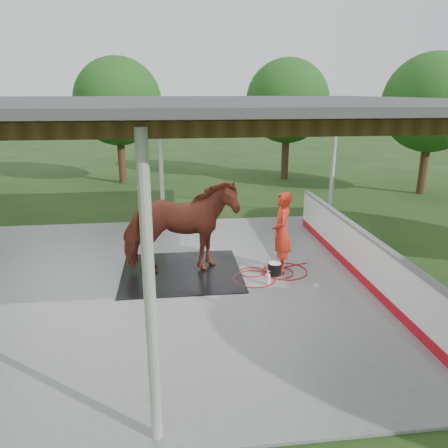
{
  "coord_description": "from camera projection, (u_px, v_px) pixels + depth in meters",
  "views": [
    {
      "loc": [
        0.28,
        -9.28,
        4.24
      ],
      "look_at": [
        1.51,
        0.57,
        1.22
      ],
      "focal_mm": 35.0,
      "sensor_mm": 36.0,
      "label": 1
    }
  ],
  "objects": [
    {
      "name": "handler",
      "position": [
        282.0,
        233.0,
        10.37
      ],
      "size": [
        0.6,
        0.79,
        1.95
      ],
      "primitive_type": "imported",
      "rotation": [
        0.0,
        0.0,
        -1.77
      ],
      "color": "red",
      "rests_on": "concrete_slab"
    },
    {
      "name": "rubber_mat",
      "position": [
        181.0,
        272.0,
        10.54
      ],
      "size": [
        2.84,
        2.66,
        0.02
      ],
      "primitive_type": "cube",
      "color": "black",
      "rests_on": "concrete_slab"
    },
    {
      "name": "wash_bucket",
      "position": [
        275.0,
        269.0,
        10.37
      ],
      "size": [
        0.32,
        0.32,
        0.3
      ],
      "color": "black",
      "rests_on": "concrete_slab"
    },
    {
      "name": "concrete_slab",
      "position": [
        162.0,
        283.0,
        10.0
      ],
      "size": [
        12.0,
        10.0,
        0.05
      ],
      "primitive_type": "cube",
      "color": "slate",
      "rests_on": "ground"
    },
    {
      "name": "horse",
      "position": [
        180.0,
        227.0,
        10.21
      ],
      "size": [
        2.73,
        1.41,
        2.24
      ],
      "primitive_type": "imported",
      "rotation": [
        0.0,
        0.0,
        1.65
      ],
      "color": "maroon",
      "rests_on": "rubber_mat"
    },
    {
      "name": "soap_bottle_a",
      "position": [
        268.0,
        278.0,
        9.84
      ],
      "size": [
        0.18,
        0.18,
        0.34
      ],
      "primitive_type": "imported",
      "rotation": [
        0.0,
        0.0,
        0.55
      ],
      "color": "silver",
      "rests_on": "concrete_slab"
    },
    {
      "name": "soap_bottle_b",
      "position": [
        316.0,
        286.0,
        9.6
      ],
      "size": [
        0.09,
        0.1,
        0.18
      ],
      "primitive_type": "imported",
      "rotation": [
        0.0,
        0.0,
        -0.22
      ],
      "color": "#338CD8",
      "rests_on": "concrete_slab"
    },
    {
      "name": "pavilion_structure",
      "position": [
        154.0,
        106.0,
        8.85
      ],
      "size": [
        12.6,
        10.6,
        4.05
      ],
      "color": "beige",
      "rests_on": "ground"
    },
    {
      "name": "tree_belt",
      "position": [
        169.0,
        112.0,
        9.79
      ],
      "size": [
        28.0,
        28.0,
        5.8
      ],
      "color": "#382314",
      "rests_on": "ground"
    },
    {
      "name": "hose_coil",
      "position": [
        270.0,
        274.0,
        10.43
      ],
      "size": [
        2.03,
        1.39,
        0.02
      ],
      "color": "#B60D0F",
      "rests_on": "concrete_slab"
    },
    {
      "name": "dasher_board",
      "position": [
        356.0,
        251.0,
        10.38
      ],
      "size": [
        0.16,
        8.0,
        1.15
      ],
      "color": "#AD0E18",
      "rests_on": "concrete_slab"
    },
    {
      "name": "ground",
      "position": [
        162.0,
        284.0,
        10.01
      ],
      "size": [
        100.0,
        100.0,
        0.0
      ],
      "primitive_type": "plane",
      "color": "#1E3814"
    }
  ]
}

